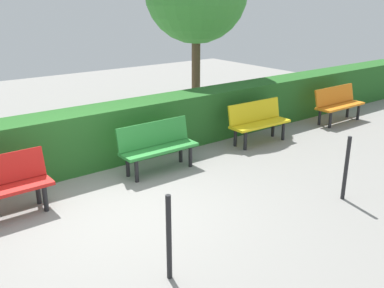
{
  "coord_description": "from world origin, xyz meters",
  "views": [
    {
      "loc": [
        2.47,
        5.08,
        2.92
      ],
      "look_at": [
        -1.72,
        -0.4,
        0.55
      ],
      "focal_mm": 40.01,
      "sensor_mm": 36.0,
      "label": 1
    }
  ],
  "objects": [
    {
      "name": "railing_post_far",
      "position": [
        0.25,
        1.77,
        0.5
      ],
      "size": [
        0.06,
        0.06,
        1.0
      ],
      "primitive_type": "cylinder",
      "color": "black",
      "rests_on": "ground_plane"
    },
    {
      "name": "bench_yellow",
      "position": [
        -3.87,
        -0.94,
        0.48
      ],
      "size": [
        1.41,
        0.49,
        0.86
      ],
      "rotation": [
        0.0,
        0.0,
        -0.02
      ],
      "color": "yellow",
      "rests_on": "ground_plane"
    },
    {
      "name": "bench_green",
      "position": [
        -1.34,
        -0.91,
        0.48
      ],
      "size": [
        1.42,
        0.46,
        0.86
      ],
      "rotation": [
        0.0,
        0.0,
        0.0
      ],
      "color": "#2D8C38",
      "rests_on": "ground_plane"
    },
    {
      "name": "hedge_row",
      "position": [
        -1.19,
        -1.85,
        0.52
      ],
      "size": [
        19.18,
        0.74,
        1.05
      ],
      "primitive_type": "cube",
      "color": "#266023",
      "rests_on": "ground_plane"
    },
    {
      "name": "bench_orange",
      "position": [
        -6.57,
        -0.87,
        0.48
      ],
      "size": [
        1.46,
        0.47,
        0.86
      ],
      "rotation": [
        0.0,
        0.0,
        0.0
      ],
      "color": "orange",
      "rests_on": "ground_plane"
    },
    {
      "name": "ground_plane",
      "position": [
        0.0,
        0.0,
        0.0
      ],
      "size": [
        23.18,
        23.18,
        0.0
      ],
      "primitive_type": "plane",
      "color": "gray"
    },
    {
      "name": "railing_post_mid",
      "position": [
        -2.96,
        1.77,
        0.5
      ],
      "size": [
        0.06,
        0.06,
        1.0
      ],
      "primitive_type": "cylinder",
      "color": "black",
      "rests_on": "ground_plane"
    }
  ]
}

